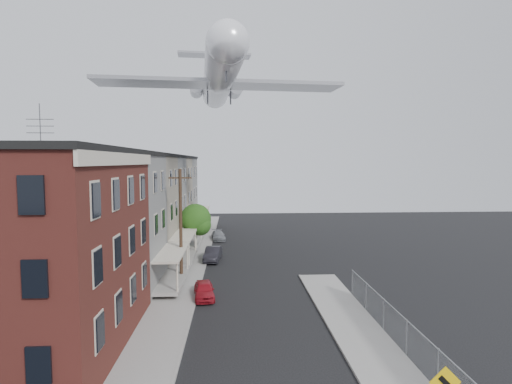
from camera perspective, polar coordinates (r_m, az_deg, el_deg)
sidewalk_left at (r=38.82m, az=-9.28°, el=-9.87°), size 3.00×62.00×0.12m
sidewalk_right at (r=22.69m, az=15.87°, el=-20.59°), size 3.00×26.00×0.12m
curb_left at (r=38.69m, az=-7.12°, el=-9.88°), size 0.15×62.00×0.14m
curb_right at (r=22.29m, az=12.09°, el=-20.97°), size 0.15×26.00×0.14m
corner_building at (r=23.42m, az=-30.27°, el=-7.08°), size 10.31×12.30×12.15m
row_house_a at (r=32.03m, az=-22.46°, el=-3.93°), size 11.98×7.00×10.30m
row_house_b at (r=38.65m, az=-19.03°, el=-2.47°), size 11.98×7.00×10.30m
row_house_c at (r=45.38m, az=-16.62°, el=-1.43°), size 11.98×7.00×10.30m
row_house_d at (r=52.19m, az=-14.84°, el=-0.66°), size 11.98×7.00×10.30m
row_house_e at (r=59.03m, az=-13.47°, el=-0.06°), size 11.98×7.00×10.30m
chainlink_fence at (r=21.97m, az=20.73°, el=-18.89°), size 0.06×18.06×1.90m
utility_pole at (r=32.07m, az=-10.70°, el=-4.49°), size 1.80×0.26×9.00m
street_tree at (r=41.96m, az=-8.46°, el=-4.06°), size 3.22×3.20×5.20m
car_near at (r=29.02m, az=-7.43°, el=-13.72°), size 1.78×3.56×1.16m
car_mid at (r=39.21m, az=-6.19°, el=-8.79°), size 1.73×4.10×1.32m
car_far at (r=49.27m, az=-5.40°, el=-6.21°), size 1.98×3.89×1.08m
airplane at (r=39.86m, az=-5.28°, el=15.93°), size 22.44×25.62×7.40m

